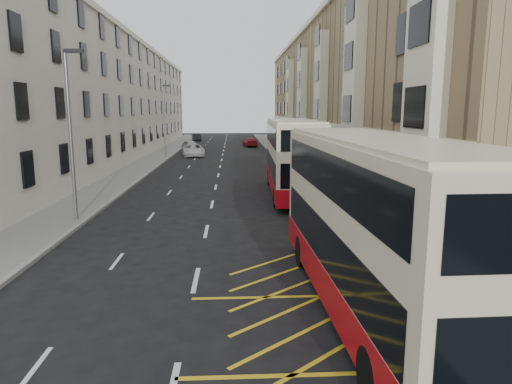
{
  "coord_description": "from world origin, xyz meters",
  "views": [
    {
      "loc": [
        1.22,
        -10.01,
        5.38
      ],
      "look_at": [
        2.2,
        8.96,
        1.97
      ],
      "focal_mm": 32.0,
      "sensor_mm": 36.0,
      "label": 1
    }
  ],
  "objects": [
    {
      "name": "ground",
      "position": [
        0.0,
        0.0,
        0.0
      ],
      "size": [
        200.0,
        200.0,
        0.0
      ],
      "primitive_type": "plane",
      "color": "black",
      "rests_on": "ground"
    },
    {
      "name": "white_van",
      "position": [
        -3.43,
        44.24,
        0.72
      ],
      "size": [
        3.13,
        5.51,
        1.45
      ],
      "primitive_type": "imported",
      "rotation": [
        0.0,
        0.0,
        0.14
      ],
      "color": "silver",
      "rests_on": "ground"
    },
    {
      "name": "pedestrian_mid",
      "position": [
        8.33,
        0.95,
        1.08
      ],
      "size": [
        1.01,
        0.85,
        1.87
      ],
      "primitive_type": "imported",
      "rotation": [
        0.0,
        0.0,
        0.17
      ],
      "color": "black",
      "rests_on": "pavement_right"
    },
    {
      "name": "pedestrian_far",
      "position": [
        6.35,
        4.62,
        0.96
      ],
      "size": [
        0.99,
        0.88,
        1.61
      ],
      "primitive_type": "imported",
      "rotation": [
        0.0,
        0.0,
        2.5
      ],
      "color": "black",
      "rests_on": "pavement_right"
    },
    {
      "name": "double_decker_front",
      "position": [
        4.89,
        1.39,
        2.4
      ],
      "size": [
        2.98,
        11.89,
        4.72
      ],
      "rotation": [
        0.0,
        0.0,
        0.02
      ],
      "color": "beige",
      "rests_on": "ground"
    },
    {
      "name": "car_dark",
      "position": [
        -5.2,
        71.77,
        0.65
      ],
      "size": [
        2.04,
        4.14,
        1.31
      ],
      "primitive_type": "imported",
      "rotation": [
        0.0,
        0.0,
        0.17
      ],
      "color": "black",
      "rests_on": "ground"
    },
    {
      "name": "terrace_left",
      "position": [
        -13.43,
        45.5,
        6.52
      ],
      "size": [
        9.18,
        79.0,
        13.25
      ],
      "color": "silver",
      "rests_on": "ground"
    },
    {
      "name": "double_decker_rear",
      "position": [
        5.0,
        18.76,
        2.44
      ],
      "size": [
        3.17,
        12.08,
        4.78
      ],
      "rotation": [
        0.0,
        0.0,
        -0.04
      ],
      "color": "beige",
      "rests_on": "ground"
    },
    {
      "name": "road_markings",
      "position": [
        0.0,
        45.0,
        0.01
      ],
      "size": [
        10.0,
        110.0,
        0.01
      ],
      "primitive_type": null,
      "color": "silver",
      "rests_on": "ground"
    },
    {
      "name": "pavement_left",
      "position": [
        -7.5,
        30.0,
        0.07
      ],
      "size": [
        3.0,
        120.0,
        0.15
      ],
      "primitive_type": "cube",
      "color": "slate",
      "rests_on": "ground"
    },
    {
      "name": "street_lamp_far",
      "position": [
        -6.35,
        42.0,
        4.64
      ],
      "size": [
        0.93,
        0.18,
        8.0
      ],
      "color": "slate",
      "rests_on": "pavement_left"
    },
    {
      "name": "terrace_right",
      "position": [
        14.88,
        45.38,
        7.52
      ],
      "size": [
        10.75,
        79.0,
        15.25
      ],
      "color": "#968157",
      "rests_on": "ground"
    },
    {
      "name": "kerb_right",
      "position": [
        6.0,
        30.0,
        0.07
      ],
      "size": [
        0.25,
        120.0,
        0.15
      ],
      "primitive_type": "cube",
      "color": "gray",
      "rests_on": "ground"
    },
    {
      "name": "pavement_right",
      "position": [
        8.0,
        30.0,
        0.07
      ],
      "size": [
        4.0,
        120.0,
        0.15
      ],
      "primitive_type": "cube",
      "color": "slate",
      "rests_on": "ground"
    },
    {
      "name": "street_lamp_near",
      "position": [
        -6.35,
        12.0,
        4.64
      ],
      "size": [
        0.93,
        0.18,
        8.0
      ],
      "color": "slate",
      "rests_on": "pavement_left"
    },
    {
      "name": "car_silver",
      "position": [
        -4.37,
        51.04,
        0.72
      ],
      "size": [
        3.05,
        4.56,
        1.44
      ],
      "primitive_type": "imported",
      "rotation": [
        0.0,
        0.0,
        0.35
      ],
      "color": "#9DA0A4",
      "rests_on": "ground"
    },
    {
      "name": "guard_railing",
      "position": [
        6.25,
        5.75,
        0.86
      ],
      "size": [
        0.06,
        6.56,
        1.01
      ],
      "color": "#B51F2A",
      "rests_on": "pavement_right"
    },
    {
      "name": "car_red",
      "position": [
        3.87,
        58.6,
        0.66
      ],
      "size": [
        2.29,
        4.7,
        1.32
      ],
      "primitive_type": "imported",
      "rotation": [
        0.0,
        0.0,
        3.24
      ],
      "color": "#A31B22",
      "rests_on": "ground"
    },
    {
      "name": "kerb_left",
      "position": [
        -6.0,
        30.0,
        0.07
      ],
      "size": [
        0.25,
        120.0,
        0.15
      ],
      "primitive_type": "cube",
      "color": "gray",
      "rests_on": "ground"
    }
  ]
}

